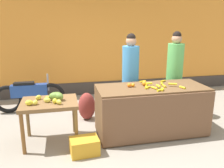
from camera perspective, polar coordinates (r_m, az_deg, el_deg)
name	(u,v)px	position (r m, az deg, el deg)	size (l,w,h in m)	color
ground_plane	(123,134)	(4.46, 2.66, -12.16)	(24.00, 24.00, 0.00)	gray
market_wall_back	(98,44)	(6.67, -3.31, 9.69)	(8.89, 0.23, 2.91)	orange
fruit_stall_counter	(151,110)	(4.42, 9.49, -6.26)	(1.98, 0.86, 0.89)	brown
side_table_wooden	(50,107)	(4.08, -14.96, -5.48)	(0.92, 0.71, 0.74)	brown
banana_bunch_pile	(158,86)	(4.27, 11.17, -0.40)	(0.70, 0.66, 0.07)	yellow
orange_pile	(138,84)	(4.26, 6.28, -0.06)	(0.38, 0.11, 0.09)	orange
mango_papaya_pile	(52,98)	(4.03, -14.31, -3.22)	(0.63, 0.44, 0.14)	gold
vendor_woman_blue_shirt	(130,78)	(4.83, 4.48, 1.53)	(0.34, 0.34, 1.81)	#33333D
vendor_woman_green_shirt	(174,75)	(5.19, 14.92, 2.22)	(0.34, 0.34, 1.84)	#33333D
parked_motorcycle	(30,95)	(5.72, -19.43, -2.48)	(1.60, 0.18, 0.88)	black
produce_crate	(84,146)	(3.84, -6.72, -14.79)	(0.44, 0.32, 0.26)	gold
produce_sack	(87,106)	(5.02, -6.14, -5.39)	(0.36, 0.30, 0.59)	maroon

